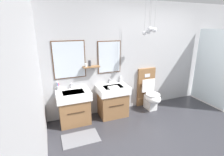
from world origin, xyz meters
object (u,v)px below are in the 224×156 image
(vanity_sink_left, at_px, (74,106))
(toothbrush_cup, at_px, (59,88))
(vanity_sink_right, at_px, (113,100))
(shower_tray, at_px, (216,88))
(folded_hand_towel, at_px, (114,88))
(soap_dispenser, at_px, (121,79))
(toilet, at_px, (149,94))

(vanity_sink_left, xyz_separation_m, toothbrush_cup, (-0.27, 0.18, 0.40))
(vanity_sink_right, bearing_deg, shower_tray, -7.04)
(folded_hand_towel, xyz_separation_m, shower_tray, (2.91, -0.19, -0.34))
(folded_hand_towel, bearing_deg, vanity_sink_left, 169.27)
(vanity_sink_left, relative_size, folded_hand_towel, 3.27)
(vanity_sink_left, xyz_separation_m, folded_hand_towel, (0.84, -0.16, 0.36))
(soap_dispenser, bearing_deg, toothbrush_cup, -179.60)
(toothbrush_cup, height_order, folded_hand_towel, toothbrush_cup)
(soap_dispenser, bearing_deg, vanity_sink_left, -170.66)
(toilet, relative_size, toothbrush_cup, 4.85)
(toilet, bearing_deg, soap_dispenser, 166.71)
(vanity_sink_left, distance_m, vanity_sink_right, 0.88)
(toilet, height_order, soap_dispenser, toilet)
(toilet, distance_m, toothbrush_cup, 2.20)
(soap_dispenser, bearing_deg, shower_tray, -11.88)
(vanity_sink_right, relative_size, folded_hand_towel, 3.27)
(vanity_sink_right, relative_size, toothbrush_cup, 3.49)
(vanity_sink_left, bearing_deg, toothbrush_cup, 145.95)
(folded_hand_towel, height_order, shower_tray, shower_tray)
(vanity_sink_left, xyz_separation_m, vanity_sink_right, (0.88, 0.00, 0.00))
(toothbrush_cup, relative_size, soap_dispenser, 1.21)
(vanity_sink_left, height_order, toothbrush_cup, toothbrush_cup)
(folded_hand_towel, bearing_deg, vanity_sink_right, 75.97)
(toothbrush_cup, relative_size, folded_hand_towel, 0.94)
(vanity_sink_left, height_order, soap_dispenser, soap_dispenser)
(vanity_sink_left, height_order, shower_tray, shower_tray)
(soap_dispenser, bearing_deg, toilet, -13.29)
(toothbrush_cup, xyz_separation_m, folded_hand_towel, (1.11, -0.34, -0.04))
(vanity_sink_right, xyz_separation_m, toothbrush_cup, (-1.15, 0.18, 0.40))
(soap_dispenser, bearing_deg, vanity_sink_right, -145.45)
(vanity_sink_right, bearing_deg, toothbrush_cup, 171.07)
(vanity_sink_left, distance_m, toothbrush_cup, 0.51)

